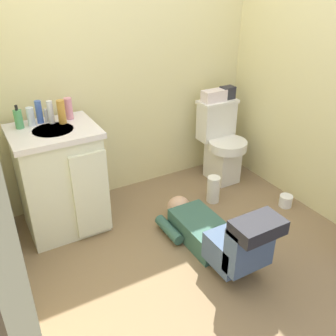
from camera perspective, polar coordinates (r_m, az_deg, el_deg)
The scene contains 17 objects.
ground_plane at distance 2.81m, azimuth 3.23°, elevation -12.07°, with size 2.81×3.03×0.04m, color olive.
wall_back at distance 3.14m, azimuth -7.01°, elevation 17.05°, with size 2.47×0.08×2.40m, color beige.
wall_right at distance 3.04m, azimuth 23.95°, elevation 14.59°, with size 0.08×2.03×2.40m, color beige.
toilet at distance 3.51m, azimuth 8.11°, elevation 3.88°, with size 0.36×0.46×0.75m.
vanity_cabinet at distance 2.88m, azimuth -16.09°, elevation -1.65°, with size 0.60×0.53×0.82m.
faucet at distance 2.82m, azimuth -18.16°, elevation 7.62°, with size 0.02×0.02×0.10m, color silver.
person_plumber at distance 2.63m, azimuth 7.45°, elevation -10.04°, with size 0.39×1.06×0.52m.
tissue_box at distance 3.40m, azimuth 7.06°, elevation 10.95°, with size 0.22×0.11×0.10m, color silver.
toiletry_bag at distance 3.48m, azimuth 9.10°, elevation 11.33°, with size 0.12×0.09×0.11m, color #26262D.
soap_dispenser at distance 2.77m, azimuth -21.92°, elevation 6.99°, with size 0.06×0.06×0.17m.
bottle_clear at distance 2.80m, azimuth -20.28°, elevation 7.40°, with size 0.05×0.05×0.13m, color silver.
bottle_blue at distance 2.82m, azimuth -19.14°, elevation 8.12°, with size 0.05×0.05×0.16m, color #4264B8.
bottle_white at distance 2.79m, azimuth -17.53°, elevation 8.15°, with size 0.04×0.04×0.16m, color white.
bottle_amber at distance 2.76m, azimuth -15.99°, elevation 8.26°, with size 0.06×0.06×0.17m, color #C18834.
bottle_pink at distance 2.84m, azimuth -14.99°, elevation 8.80°, with size 0.06×0.06×0.16m, color pink.
paper_towel_roll at distance 3.24m, azimuth 6.95°, elevation -3.26°, with size 0.11×0.11×0.24m, color white.
toilet_paper_roll at distance 3.34m, azimuth 17.57°, elevation -4.81°, with size 0.11×0.11×0.10m, color white.
Camera 1 is at (-1.19, -1.78, 1.80)m, focal length 39.81 mm.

